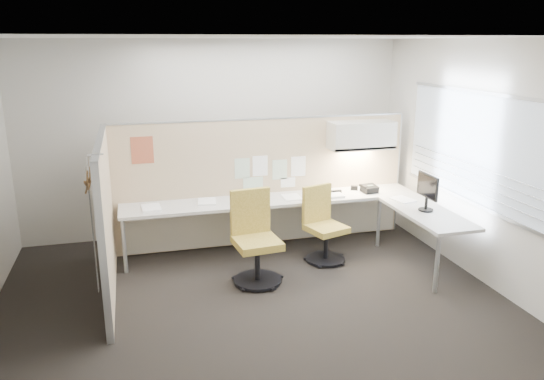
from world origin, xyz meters
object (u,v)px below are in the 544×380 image
object	(u,v)px
phone	(369,189)
monitor	(427,190)
desk	(299,209)
chair_right	(323,227)
chair_left	(255,241)

from	to	relation	value
phone	monitor	bearing A→B (deg)	-78.38
monitor	phone	xyz separation A→B (m)	(-0.33, 0.94, -0.22)
desk	chair_right	distance (m)	0.43
chair_right	desk	bearing A→B (deg)	103.55
chair_left	chair_right	bearing A→B (deg)	15.23
desk	chair_right	world-z (taller)	chair_right
desk	monitor	world-z (taller)	monitor
desk	monitor	bearing A→B (deg)	-32.01
chair_right	phone	bearing A→B (deg)	10.37
desk	phone	bearing A→B (deg)	4.86
phone	chair_left	bearing A→B (deg)	-163.22
chair_left	phone	bearing A→B (deg)	18.27
chair_right	chair_left	bearing A→B (deg)	-176.11
chair_left	monitor	distance (m)	2.21
desk	chair_right	xyz separation A→B (m)	(0.21, -0.35, -0.15)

